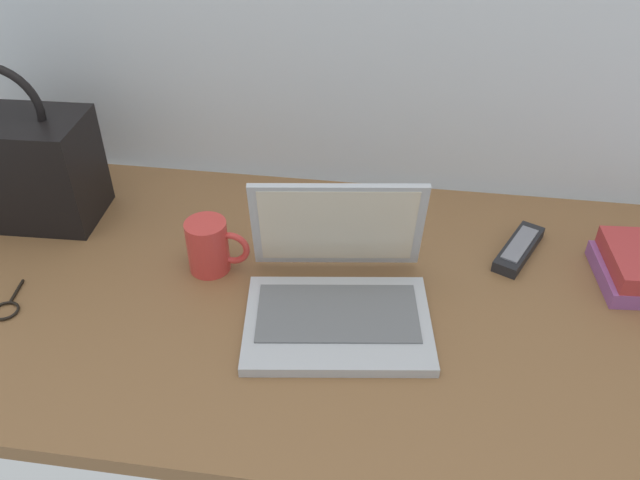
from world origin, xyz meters
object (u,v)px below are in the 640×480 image
at_px(coffee_mug, 210,246).
at_px(laptop, 338,289).
at_px(remote_control_far, 347,209).
at_px(remote_control_near, 519,249).
at_px(handbag, 17,166).

bearing_deg(coffee_mug, laptop, -17.40).
relative_size(laptop, remote_control_far, 2.09).
xyz_separation_m(coffee_mug, remote_control_near, (0.57, 0.13, -0.04)).
xyz_separation_m(laptop, handbag, (-0.67, 0.20, 0.07)).
distance_m(laptop, remote_control_far, 0.29).
distance_m(remote_control_near, handbag, 1.00).
height_order(remote_control_near, remote_control_far, same).
bearing_deg(remote_control_far, handbag, -171.75).
height_order(coffee_mug, remote_control_far, coffee_mug).
xyz_separation_m(remote_control_near, handbag, (-0.99, -0.01, 0.10)).
relative_size(laptop, handbag, 1.03).
relative_size(laptop, remote_control_near, 2.07).
distance_m(laptop, handbag, 0.70).
bearing_deg(handbag, remote_control_far, 8.25).
distance_m(laptop, coffee_mug, 0.26).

